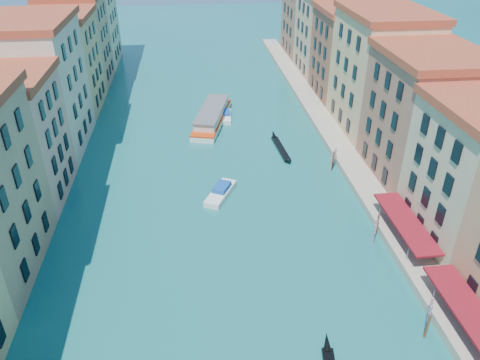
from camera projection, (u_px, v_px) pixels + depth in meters
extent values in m
cube|color=tan|center=(10.00, 143.00, 61.28)|extent=(12.00, 14.00, 16.50)
cube|color=#C1B79B|center=(39.00, 89.00, 74.10)|extent=(12.00, 18.00, 20.00)
cube|color=brown|center=(23.00, 20.00, 68.78)|extent=(12.80, 18.40, 1.00)
cube|color=tan|center=(63.00, 65.00, 89.30)|extent=(12.00, 16.00, 17.50)
cube|color=brown|center=(53.00, 15.00, 84.61)|extent=(12.80, 16.40, 1.00)
cube|color=tan|center=(78.00, 42.00, 102.32)|extent=(12.00, 15.00, 18.50)
cube|color=beige|center=(90.00, 25.00, 115.90)|extent=(12.00, 17.00, 19.00)
cube|color=tan|center=(480.00, 180.00, 52.94)|extent=(12.00, 14.00, 16.50)
cube|color=#9F6148|center=(423.00, 121.00, 65.41)|extent=(12.00, 16.00, 18.00)
cube|color=brown|center=(437.00, 54.00, 60.60)|extent=(12.80, 16.40, 1.00)
cube|color=tan|center=(379.00, 76.00, 79.47)|extent=(12.00, 18.00, 20.00)
cube|color=brown|center=(389.00, 12.00, 74.15)|extent=(12.80, 18.40, 1.00)
cube|color=#95533A|center=(348.00, 57.00, 94.24)|extent=(12.00, 15.00, 17.50)
cube|color=brown|center=(354.00, 9.00, 89.55)|extent=(12.80, 15.40, 1.00)
cube|color=tan|center=(328.00, 36.00, 107.27)|extent=(12.00, 16.00, 18.50)
cube|color=#9C6249|center=(311.00, 19.00, 121.15)|extent=(12.00, 17.00, 19.50)
cube|color=#AC9C8A|center=(338.00, 144.00, 78.38)|extent=(4.00, 140.00, 1.00)
cube|color=maroon|center=(478.00, 323.00, 41.58)|extent=(3.20, 15.30, 0.25)
cylinder|color=#5D5D60|center=(433.00, 296.00, 46.57)|extent=(0.12, 0.12, 3.00)
cube|color=maroon|center=(406.00, 222.00, 54.86)|extent=(3.20, 12.60, 0.25)
cylinder|color=#5D5D60|center=(407.00, 256.00, 51.88)|extent=(0.12, 0.12, 3.00)
cylinder|color=#5D5D60|center=(379.00, 213.00, 59.08)|extent=(0.12, 0.12, 3.00)
cylinder|color=#50341B|center=(427.00, 327.00, 43.37)|extent=(0.24, 0.24, 3.20)
cylinder|color=#50341B|center=(428.00, 318.00, 44.28)|extent=(0.24, 0.24, 3.20)
cylinder|color=#50341B|center=(430.00, 310.00, 45.20)|extent=(0.24, 0.24, 3.20)
cylinder|color=#50341B|center=(373.00, 236.00, 55.36)|extent=(0.24, 0.24, 3.20)
cylinder|color=#50341B|center=(375.00, 230.00, 56.28)|extent=(0.24, 0.24, 3.20)
cylinder|color=#50341B|center=(377.00, 225.00, 57.19)|extent=(0.24, 0.24, 3.20)
cylinder|color=#50341B|center=(331.00, 164.00, 70.78)|extent=(0.24, 0.24, 3.20)
cylinder|color=#50341B|center=(333.00, 161.00, 71.70)|extent=(0.24, 0.24, 3.20)
cylinder|color=#50341B|center=(335.00, 157.00, 72.61)|extent=(0.24, 0.24, 3.20)
cube|color=white|center=(212.00, 119.00, 87.51)|extent=(8.69, 18.93, 1.11)
cube|color=silver|center=(212.00, 113.00, 86.90)|extent=(7.31, 15.24, 1.48)
cube|color=#5D5D60|center=(212.00, 109.00, 86.45)|extent=(7.69, 15.76, 0.23)
cube|color=red|center=(212.00, 117.00, 87.25)|extent=(8.73, 18.94, 0.23)
cone|color=black|center=(327.00, 342.00, 42.76)|extent=(1.13, 2.01, 1.59)
cube|color=black|center=(281.00, 149.00, 77.57)|extent=(1.73, 8.98, 0.45)
cone|color=black|center=(274.00, 134.00, 81.59)|extent=(1.03, 2.05, 1.67)
cone|color=black|center=(289.00, 161.00, 73.23)|extent=(1.01, 1.71, 1.47)
cube|color=white|center=(221.00, 193.00, 65.24)|extent=(5.08, 7.27, 0.80)
cube|color=#1449A5|center=(222.00, 187.00, 65.29)|extent=(2.95, 3.49, 0.70)
cube|color=white|center=(225.00, 116.00, 89.14)|extent=(2.48, 6.63, 0.74)
cube|color=#1449A5|center=(225.00, 112.00, 89.21)|extent=(1.86, 2.90, 0.65)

